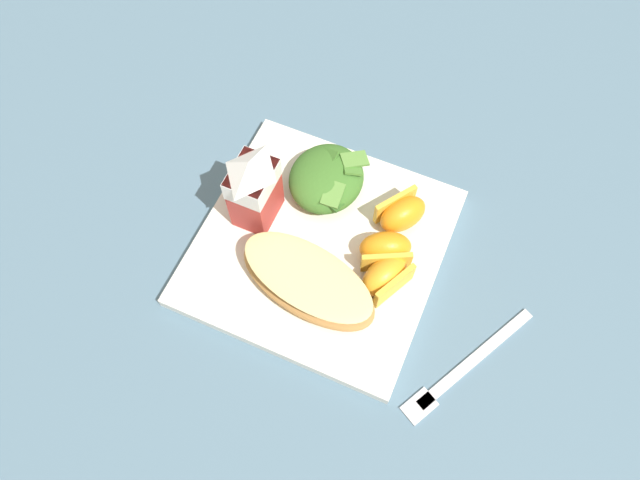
{
  "coord_description": "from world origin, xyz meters",
  "views": [
    {
      "loc": [
        -0.28,
        -0.12,
        0.65
      ],
      "look_at": [
        0.0,
        0.0,
        0.03
      ],
      "focal_mm": 33.22,
      "sensor_mm": 36.0,
      "label": 1
    }
  ],
  "objects_px": {
    "metal_fork": "(460,372)",
    "orange_wedge_rear": "(402,213)",
    "cheesy_pizza_bread": "(308,281)",
    "milk_carton": "(254,187)",
    "orange_wedge_front": "(386,277)",
    "green_salad_pile": "(327,178)",
    "white_plate": "(320,247)",
    "orange_wedge_middle": "(385,249)"
  },
  "relations": [
    {
      "from": "orange_wedge_rear",
      "to": "white_plate",
      "type": "bearing_deg",
      "value": 131.17
    },
    {
      "from": "green_salad_pile",
      "to": "metal_fork",
      "type": "xyz_separation_m",
      "value": [
        -0.15,
        -0.22,
        -0.03
      ]
    },
    {
      "from": "orange_wedge_middle",
      "to": "metal_fork",
      "type": "xyz_separation_m",
      "value": [
        -0.09,
        -0.13,
        -0.03
      ]
    },
    {
      "from": "white_plate",
      "to": "metal_fork",
      "type": "distance_m",
      "value": 0.21
    },
    {
      "from": "orange_wedge_middle",
      "to": "metal_fork",
      "type": "distance_m",
      "value": 0.16
    },
    {
      "from": "white_plate",
      "to": "cheesy_pizza_bread",
      "type": "distance_m",
      "value": 0.06
    },
    {
      "from": "milk_carton",
      "to": "green_salad_pile",
      "type": "bearing_deg",
      "value": -42.97
    },
    {
      "from": "orange_wedge_middle",
      "to": "white_plate",
      "type": "bearing_deg",
      "value": 101.31
    },
    {
      "from": "cheesy_pizza_bread",
      "to": "metal_fork",
      "type": "bearing_deg",
      "value": -95.86
    },
    {
      "from": "green_salad_pile",
      "to": "orange_wedge_middle",
      "type": "relative_size",
      "value": 1.43
    },
    {
      "from": "milk_carton",
      "to": "orange_wedge_front",
      "type": "xyz_separation_m",
      "value": [
        -0.03,
        -0.17,
        -0.04
      ]
    },
    {
      "from": "orange_wedge_middle",
      "to": "milk_carton",
      "type": "bearing_deg",
      "value": 92.16
    },
    {
      "from": "green_salad_pile",
      "to": "metal_fork",
      "type": "relative_size",
      "value": 0.57
    },
    {
      "from": "white_plate",
      "to": "orange_wedge_front",
      "type": "height_order",
      "value": "orange_wedge_front"
    },
    {
      "from": "orange_wedge_rear",
      "to": "metal_fork",
      "type": "bearing_deg",
      "value": -138.95
    },
    {
      "from": "metal_fork",
      "to": "white_plate",
      "type": "bearing_deg",
      "value": 69.33
    },
    {
      "from": "white_plate",
      "to": "orange_wedge_middle",
      "type": "bearing_deg",
      "value": -78.69
    },
    {
      "from": "cheesy_pizza_bread",
      "to": "milk_carton",
      "type": "height_order",
      "value": "milk_carton"
    },
    {
      "from": "cheesy_pizza_bread",
      "to": "green_salad_pile",
      "type": "relative_size",
      "value": 1.81
    },
    {
      "from": "green_salad_pile",
      "to": "metal_fork",
      "type": "bearing_deg",
      "value": -123.89
    },
    {
      "from": "cheesy_pizza_bread",
      "to": "milk_carton",
      "type": "distance_m",
      "value": 0.12
    },
    {
      "from": "green_salad_pile",
      "to": "metal_fork",
      "type": "distance_m",
      "value": 0.27
    },
    {
      "from": "cheesy_pizza_bread",
      "to": "milk_carton",
      "type": "relative_size",
      "value": 1.65
    },
    {
      "from": "cheesy_pizza_bread",
      "to": "orange_wedge_rear",
      "type": "bearing_deg",
      "value": -28.55
    },
    {
      "from": "orange_wedge_rear",
      "to": "cheesy_pizza_bread",
      "type": "bearing_deg",
      "value": 151.45
    },
    {
      "from": "orange_wedge_front",
      "to": "milk_carton",
      "type": "bearing_deg",
      "value": 81.47
    },
    {
      "from": "green_salad_pile",
      "to": "cheesy_pizza_bread",
      "type": "bearing_deg",
      "value": -165.62
    },
    {
      "from": "cheesy_pizza_bread",
      "to": "metal_fork",
      "type": "distance_m",
      "value": 0.19
    },
    {
      "from": "green_salad_pile",
      "to": "orange_wedge_front",
      "type": "distance_m",
      "value": 0.14
    },
    {
      "from": "white_plate",
      "to": "cheesy_pizza_bread",
      "type": "bearing_deg",
      "value": -170.32
    },
    {
      "from": "milk_carton",
      "to": "orange_wedge_front",
      "type": "height_order",
      "value": "milk_carton"
    },
    {
      "from": "orange_wedge_front",
      "to": "orange_wedge_middle",
      "type": "height_order",
      "value": "same"
    },
    {
      "from": "white_plate",
      "to": "cheesy_pizza_bread",
      "type": "relative_size",
      "value": 1.54
    },
    {
      "from": "cheesy_pizza_bread",
      "to": "milk_carton",
      "type": "bearing_deg",
      "value": 55.71
    },
    {
      "from": "metal_fork",
      "to": "cheesy_pizza_bread",
      "type": "bearing_deg",
      "value": 84.14
    },
    {
      "from": "cheesy_pizza_bread",
      "to": "orange_wedge_rear",
      "type": "xyz_separation_m",
      "value": [
        0.12,
        -0.07,
        0.0
      ]
    },
    {
      "from": "white_plate",
      "to": "cheesy_pizza_bread",
      "type": "height_order",
      "value": "cheesy_pizza_bread"
    },
    {
      "from": "milk_carton",
      "to": "orange_wedge_rear",
      "type": "bearing_deg",
      "value": -70.38
    },
    {
      "from": "green_salad_pile",
      "to": "orange_wedge_middle",
      "type": "distance_m",
      "value": 0.12
    },
    {
      "from": "metal_fork",
      "to": "orange_wedge_rear",
      "type": "bearing_deg",
      "value": 41.05
    },
    {
      "from": "orange_wedge_rear",
      "to": "milk_carton",
      "type": "bearing_deg",
      "value": 109.62
    },
    {
      "from": "white_plate",
      "to": "orange_wedge_rear",
      "type": "bearing_deg",
      "value": -48.83
    }
  ]
}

